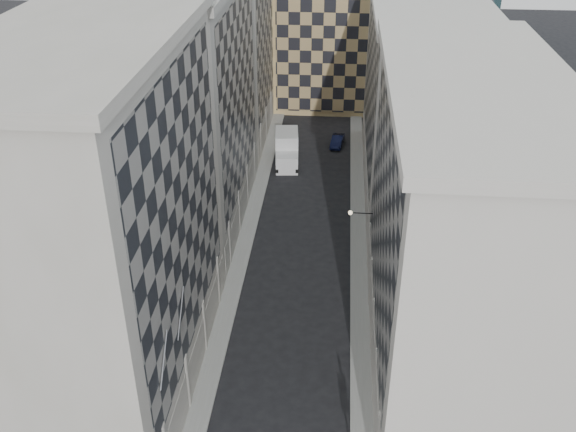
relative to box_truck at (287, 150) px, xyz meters
The scene contains 12 objects.
sidewalk_west 16.34m from the box_truck, 98.33° to the right, with size 1.50×100.00×0.15m, color gray.
sidewalk_east 18.10m from the box_truck, 63.18° to the right, with size 1.50×100.00×0.15m, color gray.
bldg_left_a 37.45m from the box_truck, 102.82° to the right, with size 10.80×22.80×23.70m.
bldg_left_b 18.21m from the box_truck, 121.37° to the right, with size 10.80×22.80×22.70m.
bldg_left_c 15.15m from the box_truck, 131.92° to the left, with size 10.80×22.80×21.70m.
bldg_right_a 35.14m from the box_truck, 66.12° to the right, with size 10.80×26.80×20.70m.
bldg_right_b 16.62m from the box_truck, 16.58° to the right, with size 10.80×28.80×19.70m.
tan_block 23.70m from the box_truck, 77.35° to the left, with size 16.80×14.80×18.80m.
flagpoles_left 40.74m from the box_truck, 94.29° to the right, with size 0.10×6.33×2.33m.
bracket_lamp 23.74m from the box_truck, 71.79° to the right, with size 1.98×0.36×0.36m.
box_truck is the anchor object (origin of this frame).
dark_car 7.79m from the box_truck, 42.00° to the left, with size 1.34×3.83×1.26m, color black.
Camera 1 is at (2.97, -21.27, 32.05)m, focal length 40.00 mm.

